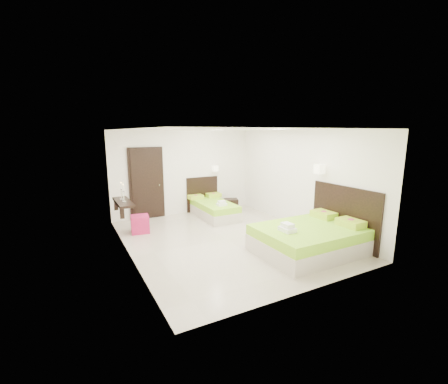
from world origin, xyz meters
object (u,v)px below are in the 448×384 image
bed_single (213,208)px  bed_double (311,237)px  nightstand (231,205)px  ottoman (140,224)px

bed_single → bed_double: 3.54m
bed_single → nightstand: bearing=23.4°
bed_single → ottoman: (-2.31, -0.45, -0.06)m
bed_single → nightstand: size_ratio=4.15×
bed_double → ottoman: bearing=134.4°
nightstand → ottoman: size_ratio=0.98×
bed_double → nightstand: bearing=87.2°
nightstand → ottoman: 3.26m
bed_single → bed_double: size_ratio=0.83×
ottoman → nightstand: bearing=14.5°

